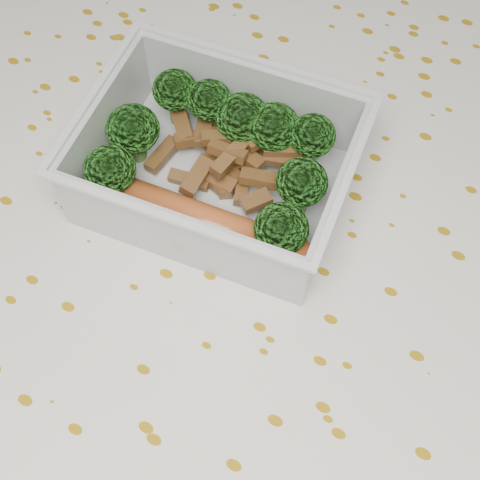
% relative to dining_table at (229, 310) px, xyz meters
% --- Properties ---
extents(ground_plane, '(4.00, 4.00, 0.00)m').
position_rel_dining_table_xyz_m(ground_plane, '(0.00, 0.00, -0.67)').
color(ground_plane, olive).
rests_on(ground_plane, ground).
extents(dining_table, '(1.40, 0.90, 0.75)m').
position_rel_dining_table_xyz_m(dining_table, '(0.00, 0.00, 0.00)').
color(dining_table, brown).
rests_on(dining_table, ground).
extents(tablecloth, '(1.46, 0.96, 0.19)m').
position_rel_dining_table_xyz_m(tablecloth, '(0.00, 0.00, 0.05)').
color(tablecloth, white).
rests_on(tablecloth, dining_table).
extents(lunch_container, '(0.20, 0.16, 0.06)m').
position_rel_dining_table_xyz_m(lunch_container, '(-0.03, 0.05, 0.11)').
color(lunch_container, silver).
rests_on(lunch_container, tablecloth).
extents(broccoli_florets, '(0.16, 0.12, 0.05)m').
position_rel_dining_table_xyz_m(broccoli_florets, '(-0.03, 0.06, 0.12)').
color(broccoli_florets, '#608C3F').
rests_on(broccoli_florets, lunch_container).
extents(meat_pile, '(0.11, 0.08, 0.03)m').
position_rel_dining_table_xyz_m(meat_pile, '(-0.03, 0.06, 0.11)').
color(meat_pile, brown).
rests_on(meat_pile, lunch_container).
extents(sausage, '(0.16, 0.04, 0.02)m').
position_rel_dining_table_xyz_m(sausage, '(-0.02, 0.01, 0.11)').
color(sausage, '#B45324').
rests_on(sausage, lunch_container).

